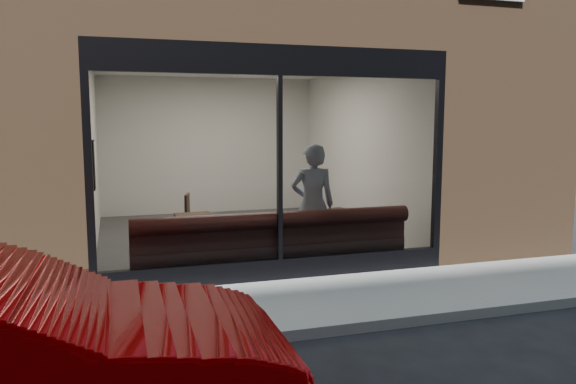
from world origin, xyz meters
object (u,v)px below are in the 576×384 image
object	(u,v)px
cafe_table_left	(194,216)
cafe_table_right	(337,212)
banquette	(272,257)
cafe_chair_left	(177,235)
person	(313,204)
cafe_chair_right	(305,237)

from	to	relation	value
cafe_table_left	cafe_table_right	xyz separation A→B (m)	(2.24, -0.32, 0.00)
banquette	cafe_table_left	xyz separation A→B (m)	(-1.00, 0.89, 0.52)
cafe_table_right	cafe_chair_left	distance (m)	2.83
banquette	cafe_chair_left	bearing A→B (deg)	120.31
person	cafe_table_left	distance (m)	1.84
cafe_chair_left	cafe_table_left	bearing A→B (deg)	112.42
cafe_table_left	cafe_chair_left	xyz separation A→B (m)	(-0.16, 1.09, -0.50)
person	cafe_table_right	world-z (taller)	person
cafe_table_left	cafe_chair_right	xyz separation A→B (m)	(1.89, 0.21, -0.50)
cafe_table_left	cafe_chair_left	distance (m)	1.21
cafe_chair_right	cafe_table_right	bearing A→B (deg)	126.38
cafe_table_left	cafe_chair_right	size ratio (longest dim) A/B	1.19
cafe_table_right	cafe_chair_right	xyz separation A→B (m)	(-0.36, 0.53, -0.50)
cafe_chair_right	cafe_table_left	bearing A→B (deg)	8.69
person	cafe_table_left	world-z (taller)	person
banquette	cafe_chair_right	bearing A→B (deg)	51.07
cafe_chair_left	cafe_chair_right	xyz separation A→B (m)	(2.05, -0.88, 0.00)
person	cafe_chair_right	xyz separation A→B (m)	(0.16, 0.80, -0.69)
cafe_table_right	cafe_chair_right	size ratio (longest dim) A/B	1.31
cafe_table_left	cafe_chair_right	bearing A→B (deg)	6.22
person	cafe_table_right	distance (m)	0.61
banquette	cafe_chair_right	world-z (taller)	banquette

